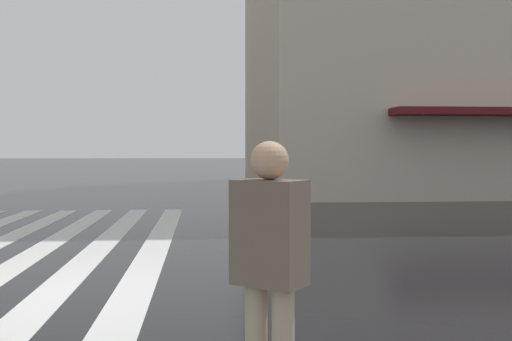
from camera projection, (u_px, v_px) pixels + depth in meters
The scene contains 2 objects.
ground_plane at pixel (65, 292), 7.80m from camera, with size 220.00×220.00×0.00m, color black.
pedestrian_approaching_kerb at pixel (270, 263), 3.56m from camera, with size 0.44×0.46×1.68m.
Camera 1 is at (-7.92, -1.73, 1.79)m, focal length 43.91 mm.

